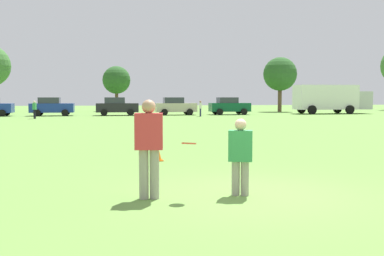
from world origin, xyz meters
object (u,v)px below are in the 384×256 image
player_thrower (149,143)px  parked_car_near_right (229,106)px  player_defender (240,153)px  bystander_sideline_watcher (200,108)px  frisbee (189,143)px  parked_car_center (117,106)px  bystander_far_jogger (35,109)px  traffic_cone (157,153)px  parked_car_mid_right (175,106)px  parked_car_mid_left (52,106)px  box_truck (331,98)px

player_thrower → parked_car_near_right: size_ratio=0.43×
player_defender → bystander_sideline_watcher: bearing=80.6°
frisbee → parked_car_center: 38.46m
parked_car_near_right → bystander_far_jogger: parked_car_near_right is taller
traffic_cone → bystander_sideline_watcher: bystander_sideline_watcher is taller
parked_car_near_right → parked_car_mid_right: bearing=179.0°
parked_car_near_right → bystander_far_jogger: 19.61m
player_defender → parked_car_center: size_ratio=0.35×
parked_car_mid_left → bystander_sideline_watcher: size_ratio=2.79×
frisbee → player_defender: bearing=9.3°
player_defender → bystander_sideline_watcher: (5.70, 34.34, 0.04)m
bystander_sideline_watcher → frisbee: bearing=-101.0°
player_defender → parked_car_mid_right: parked_car_mid_right is taller
frisbee → parked_car_mid_left: size_ratio=0.06×
frisbee → player_thrower: bearing=166.5°
parked_car_near_right → frisbee: bearing=-105.3°
parked_car_center → parked_car_mid_right: (6.00, 0.14, 0.00)m
traffic_cone → parked_car_mid_right: 33.84m
parked_car_mid_right → bystander_sideline_watcher: parked_car_mid_right is taller
parked_car_center → box_truck: 23.63m
parked_car_center → box_truck: size_ratio=0.50×
parked_car_near_right → box_truck: bearing=4.2°
player_defender → parked_car_center: bearing=93.3°
bystander_far_jogger → parked_car_near_right: bearing=17.9°
parked_car_near_right → bystander_sideline_watcher: 5.52m
player_defender → traffic_cone: 5.11m
parked_car_mid_left → bystander_far_jogger: 6.11m
player_defender → bystander_sideline_watcher: bystander_sideline_watcher is taller
player_thrower → traffic_cone: (0.61, 4.95, -0.80)m
parked_car_mid_left → bystander_sideline_watcher: parked_car_mid_left is taller
frisbee → bystander_sideline_watcher: 35.15m
bystander_far_jogger → parked_car_center: bearing=40.8°
frisbee → traffic_cone: frisbee is taller
box_truck → bystander_far_jogger: size_ratio=5.51×
player_thrower → box_truck: (23.15, 39.18, 0.72)m
parked_car_mid_left → parked_car_center: (6.35, -0.09, 0.00)m
frisbee → bystander_far_jogger: bearing=104.0°
parked_car_mid_right → box_truck: box_truck is taller
parked_car_mid_left → traffic_cone: bearing=-77.5°
parked_car_center → parked_car_near_right: size_ratio=1.00×
player_defender → parked_car_center: (-2.18, 38.28, 0.11)m
frisbee → traffic_cone: bearing=91.2°
parked_car_mid_left → bystander_far_jogger: (-0.60, -6.08, -0.05)m
player_defender → traffic_cone: (-1.12, 4.95, -0.58)m
parked_car_center → box_truck: (23.60, 0.90, 0.83)m
player_thrower → parked_car_near_right: bearing=73.6°
parked_car_mid_left → box_truck: bearing=1.6°
player_defender → parked_car_mid_right: size_ratio=0.35×
player_thrower → box_truck: size_ratio=0.21×
traffic_cone → bystander_sideline_watcher: 30.17m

